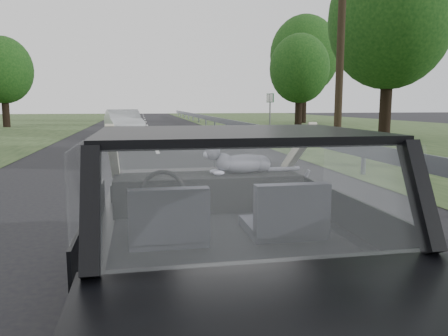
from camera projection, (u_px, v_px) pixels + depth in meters
name	position (u px, v px, depth m)	size (l,w,h in m)	color
ground	(221.00, 318.00, 3.30)	(140.00, 140.00, 0.00)	#262626
subject_car	(221.00, 225.00, 3.20)	(1.80, 4.00, 1.45)	black
dashboard	(208.00, 192.00, 3.79)	(1.58, 0.45, 0.30)	black
driver_seat	(168.00, 217.00, 2.82)	(0.50, 0.72, 0.42)	black
passenger_seat	(286.00, 211.00, 2.97)	(0.50, 0.72, 0.42)	black
steering_wheel	(163.00, 192.00, 3.41)	(0.36, 0.36, 0.04)	black
cat	(244.00, 162.00, 3.83)	(0.65, 0.20, 0.29)	slate
guardrail	(297.00, 137.00, 13.74)	(0.05, 90.00, 0.32)	slate
other_car	(124.00, 124.00, 20.74)	(1.60, 4.06, 1.34)	silver
highway_sign	(270.00, 112.00, 25.99)	(0.09, 0.88, 2.20)	#1D5D30
utility_pole	(341.00, 29.00, 15.56)	(0.28, 0.28, 8.48)	#2D231A
tree_1	(389.00, 47.00, 19.55)	(5.45, 5.45, 8.26)	black
tree_2	(299.00, 82.00, 29.04)	(3.97, 3.97, 6.01)	black
tree_3	(304.00, 71.00, 36.01)	(5.64, 5.64, 8.55)	black
tree_6	(4.00, 83.00, 29.58)	(3.92, 3.92, 5.94)	black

